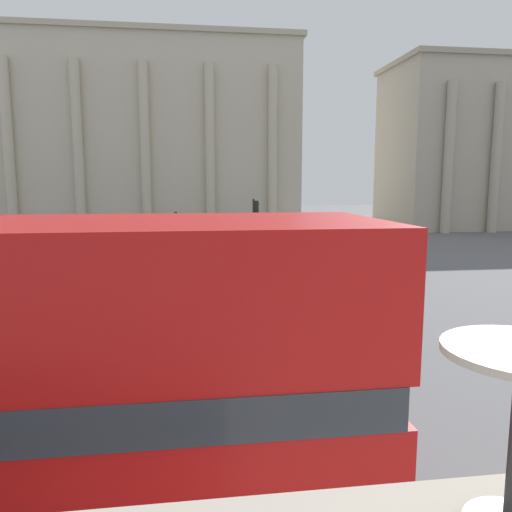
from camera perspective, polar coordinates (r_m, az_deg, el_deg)
name	(u,v)px	position (r m, az deg, el deg)	size (l,w,h in m)	color
plaza_building_left	(150,138)	(56.13, -11.99, 13.10)	(30.65, 15.61, 18.96)	beige
traffic_light_near	(123,279)	(12.94, -15.00, -2.54)	(0.42, 0.24, 3.50)	black
traffic_light_mid	(178,240)	(21.27, -8.89, 1.82)	(0.42, 0.24, 3.49)	black
traffic_light_far	(255,222)	(28.77, -0.13, 3.95)	(0.42, 0.24, 3.77)	black
pedestrian_white	(189,262)	(24.09, -7.70, -0.72)	(0.32, 0.32, 1.59)	#282B33
pedestrian_blue	(354,302)	(15.98, 11.16, -5.16)	(0.32, 0.32, 1.72)	#282B33
pedestrian_grey	(45,254)	(28.15, -22.98, 0.18)	(0.32, 0.32, 1.73)	#282B33
pedestrian_olive	(271,236)	(34.99, 1.67, 2.28)	(0.32, 0.32, 1.68)	#282B33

